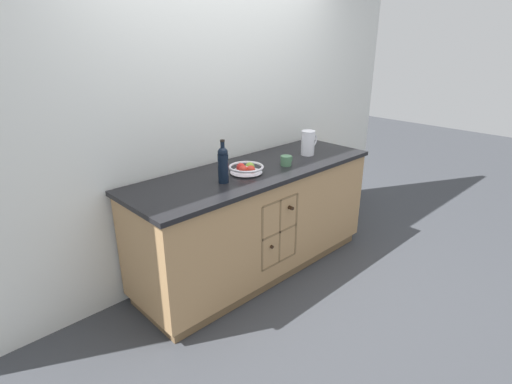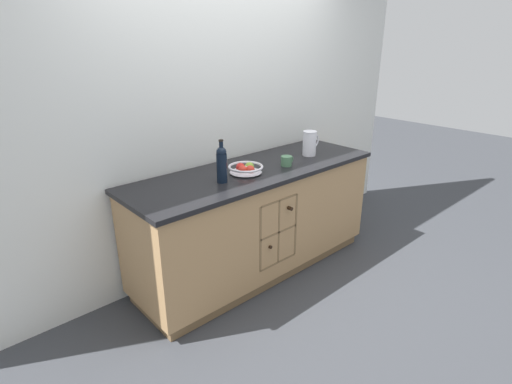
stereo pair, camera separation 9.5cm
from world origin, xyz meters
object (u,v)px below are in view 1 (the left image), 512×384
(fruit_bowl, at_px, (246,168))
(ceramic_mug, at_px, (286,161))
(white_pitcher, at_px, (308,142))
(standing_wine_bottle, at_px, (223,164))

(fruit_bowl, height_order, ceramic_mug, same)
(white_pitcher, distance_m, standing_wine_bottle, 0.99)
(standing_wine_bottle, bearing_deg, white_pitcher, 2.29)
(fruit_bowl, xyz_separation_m, ceramic_mug, (0.37, -0.07, 0.00))
(fruit_bowl, distance_m, ceramic_mug, 0.38)
(white_pitcher, relative_size, standing_wine_bottle, 0.69)
(white_pitcher, xyz_separation_m, standing_wine_bottle, (-0.99, -0.04, 0.03))
(fruit_bowl, relative_size, standing_wine_bottle, 0.86)
(fruit_bowl, relative_size, white_pitcher, 1.25)
(fruit_bowl, bearing_deg, ceramic_mug, -11.12)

